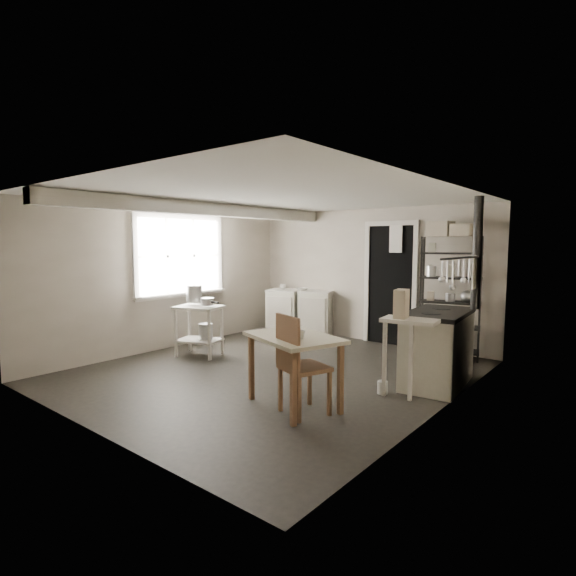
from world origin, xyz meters
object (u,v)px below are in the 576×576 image
Objects in this scene: base_cabinets at (300,310)px; prep_table at (199,330)px; flour_sack at (436,344)px; stockpot at (194,294)px; chair at (305,366)px; stove at (437,349)px; shelf_rack at (450,295)px; work_table at (294,371)px.

prep_table is at bearing -115.02° from base_cabinets.
prep_table is at bearing -145.42° from flour_sack.
stockpot is 3.69m from flour_sack.
chair is at bearing -17.96° from prep_table.
shelf_rack is at bearing 98.10° from stove.
shelf_rack is at bearing 103.94° from chair.
chair is (-0.34, -3.14, -0.46)m from shelf_rack.
chair is (0.20, -0.09, 0.10)m from work_table.
chair is at bearing -111.83° from shelf_rack.
work_table is at bearing -73.16° from base_cabinets.
chair is at bearing -117.31° from stove.
shelf_rack reaches higher than chair.
chair is at bearing -95.02° from flour_sack.
stockpot is at bearing 167.10° from prep_table.
base_cabinets is 0.70× the size of shelf_rack.
chair reaches higher than work_table.
base_cabinets is at bearing 84.62° from prep_table.
prep_table is 0.56m from stockpot.
flour_sack is at bearing 105.17° from chair.
prep_table is 2.57m from work_table.
stove is at bearing 61.89° from work_table.
prep_table is 0.75× the size of chair.
stockpot reaches higher than flour_sack.
shelf_rack is 1.82× the size of work_table.
flour_sack is (-0.44, 1.11, -0.20)m from stove.
shelf_rack reaches higher than base_cabinets.
flour_sack is (0.46, 2.78, -0.14)m from work_table.
flour_sack is at bearing 105.58° from stove.
prep_table is 3.80m from shelf_rack.
work_table is 2.82m from flour_sack.
shelf_rack is 1.58× the size of stove.
chair is at bearing -71.52° from base_cabinets.
stove reaches higher than flour_sack.
base_cabinets is 1.11× the size of stove.
stove is 2.40× the size of flour_sack.
work_table is 0.25m from chair.
stockpot reaches higher than work_table.
base_cabinets reaches higher than work_table.
shelf_rack is 3.15m from work_table.
base_cabinets is at bearing 126.48° from work_table.
work_table is (2.45, -0.77, -0.02)m from prep_table.
base_cabinets is 2.71m from flour_sack.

